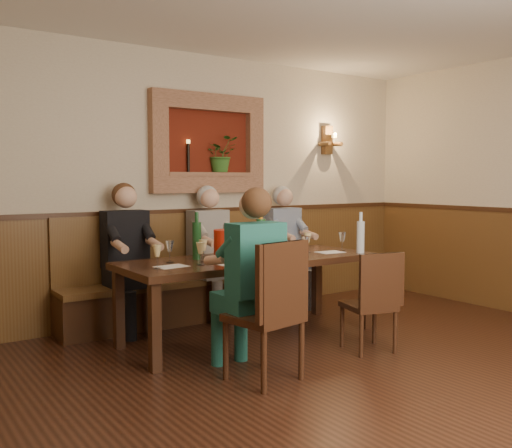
% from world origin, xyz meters
% --- Properties ---
extents(ground_plane, '(6.00, 6.00, 0.00)m').
position_xyz_m(ground_plane, '(0.00, 0.00, 0.00)').
color(ground_plane, black).
rests_on(ground_plane, ground).
extents(room_shell, '(6.04, 6.04, 2.82)m').
position_xyz_m(room_shell, '(0.00, 0.00, 1.89)').
color(room_shell, '#C1AE92').
rests_on(room_shell, ground).
extents(wainscoting, '(6.02, 6.02, 1.15)m').
position_xyz_m(wainscoting, '(0.00, -0.00, 0.59)').
color(wainscoting, '#593719').
rests_on(wainscoting, ground).
extents(wall_niche, '(1.36, 0.30, 1.06)m').
position_xyz_m(wall_niche, '(0.24, 2.94, 1.81)').
color(wall_niche, '#5A180C').
rests_on(wall_niche, ground).
extents(wall_sconce, '(0.25, 0.20, 0.35)m').
position_xyz_m(wall_sconce, '(1.90, 2.93, 1.94)').
color(wall_sconce, '#593719').
rests_on(wall_sconce, ground).
extents(dining_table, '(2.40, 0.90, 0.75)m').
position_xyz_m(dining_table, '(0.00, 1.85, 0.68)').
color(dining_table, black).
rests_on(dining_table, ground).
extents(bench, '(3.00, 0.45, 1.11)m').
position_xyz_m(bench, '(0.00, 2.79, 0.33)').
color(bench, '#381E0F').
rests_on(bench, ground).
extents(chair_near_left, '(0.53, 0.53, 1.03)m').
position_xyz_m(chair_near_left, '(-0.53, 0.86, 0.30)').
color(chair_near_left, black).
rests_on(chair_near_left, ground).
extents(chair_near_right, '(0.46, 0.46, 0.86)m').
position_xyz_m(chair_near_right, '(0.62, 0.95, 0.25)').
color(chair_near_right, black).
rests_on(chair_near_right, ground).
extents(person_bench_left, '(0.42, 0.52, 1.43)m').
position_xyz_m(person_bench_left, '(-0.83, 2.69, 0.59)').
color(person_bench_left, black).
rests_on(person_bench_left, ground).
extents(person_bench_mid, '(0.41, 0.50, 1.40)m').
position_xyz_m(person_bench_mid, '(0.09, 2.69, 0.58)').
color(person_bench_mid, '#595251').
rests_on(person_bench_mid, ground).
extents(person_bench_right, '(0.40, 0.50, 1.39)m').
position_xyz_m(person_bench_right, '(1.07, 2.69, 0.57)').
color(person_bench_right, navy).
rests_on(person_bench_right, ground).
extents(person_chair_front, '(0.41, 0.51, 1.41)m').
position_xyz_m(person_chair_front, '(-0.54, 1.07, 0.58)').
color(person_chair_front, '#174B52').
rests_on(person_chair_front, ground).
extents(spittoon_bucket, '(0.31, 0.31, 0.27)m').
position_xyz_m(spittoon_bucket, '(-0.25, 1.85, 0.88)').
color(spittoon_bucket, red).
rests_on(spittoon_bucket, dining_table).
extents(wine_bottle_green_a, '(0.10, 0.10, 0.45)m').
position_xyz_m(wine_bottle_green_a, '(0.04, 1.73, 0.94)').
color(wine_bottle_green_a, '#19471E').
rests_on(wine_bottle_green_a, dining_table).
extents(wine_bottle_green_b, '(0.10, 0.10, 0.42)m').
position_xyz_m(wine_bottle_green_b, '(-0.46, 2.03, 0.93)').
color(wine_bottle_green_b, '#19471E').
rests_on(wine_bottle_green_b, dining_table).
extents(water_bottle, '(0.10, 0.10, 0.40)m').
position_xyz_m(water_bottle, '(1.07, 1.51, 0.91)').
color(water_bottle, silver).
rests_on(water_bottle, dining_table).
extents(tasting_sheet_a, '(0.28, 0.21, 0.00)m').
position_xyz_m(tasting_sheet_a, '(-0.84, 1.76, 0.75)').
color(tasting_sheet_a, white).
rests_on(tasting_sheet_a, dining_table).
extents(tasting_sheet_b, '(0.29, 0.21, 0.00)m').
position_xyz_m(tasting_sheet_b, '(-0.09, 1.65, 0.75)').
color(tasting_sheet_b, white).
rests_on(tasting_sheet_b, dining_table).
extents(tasting_sheet_c, '(0.27, 0.20, 0.00)m').
position_xyz_m(tasting_sheet_c, '(0.86, 1.72, 0.75)').
color(tasting_sheet_c, white).
rests_on(tasting_sheet_c, dining_table).
extents(tasting_sheet_d, '(0.27, 0.20, 0.00)m').
position_xyz_m(tasting_sheet_d, '(-0.35, 1.57, 0.75)').
color(tasting_sheet_d, white).
rests_on(tasting_sheet_d, dining_table).
extents(wine_glass_0, '(0.08, 0.08, 0.19)m').
position_xyz_m(wine_glass_0, '(-0.97, 1.74, 0.85)').
color(wine_glass_0, '#FFE498').
rests_on(wine_glass_0, dining_table).
extents(wine_glass_1, '(0.08, 0.08, 0.19)m').
position_xyz_m(wine_glass_1, '(-0.75, 1.98, 0.85)').
color(wine_glass_1, white).
rests_on(wine_glass_1, dining_table).
extents(wine_glass_2, '(0.08, 0.08, 0.19)m').
position_xyz_m(wine_glass_2, '(-0.60, 1.70, 0.85)').
color(wine_glass_2, '#FFE498').
rests_on(wine_glass_2, dining_table).
extents(wine_glass_3, '(0.08, 0.08, 0.19)m').
position_xyz_m(wine_glass_3, '(-0.24, 2.00, 0.85)').
color(wine_glass_3, white).
rests_on(wine_glass_3, dining_table).
extents(wine_glass_4, '(0.08, 0.08, 0.19)m').
position_xyz_m(wine_glass_4, '(-0.03, 1.66, 0.85)').
color(wine_glass_4, '#FFE498').
rests_on(wine_glass_4, dining_table).
extents(wine_glass_5, '(0.08, 0.08, 0.19)m').
position_xyz_m(wine_glass_5, '(0.16, 1.92, 0.85)').
color(wine_glass_5, '#FFE498').
rests_on(wine_glass_5, dining_table).
extents(wine_glass_6, '(0.08, 0.08, 0.19)m').
position_xyz_m(wine_glass_6, '(0.45, 1.59, 0.85)').
color(wine_glass_6, white).
rests_on(wine_glass_6, dining_table).
extents(wine_glass_7, '(0.08, 0.08, 0.19)m').
position_xyz_m(wine_glass_7, '(0.68, 1.85, 0.85)').
color(wine_glass_7, '#FFE498').
rests_on(wine_glass_7, dining_table).
extents(wine_glass_8, '(0.08, 0.08, 0.19)m').
position_xyz_m(wine_glass_8, '(1.02, 1.72, 0.85)').
color(wine_glass_8, white).
rests_on(wine_glass_8, dining_table).
extents(wine_glass_9, '(0.08, 0.08, 0.19)m').
position_xyz_m(wine_glass_9, '(-0.20, 1.55, 0.85)').
color(wine_glass_9, '#FFE498').
rests_on(wine_glass_9, dining_table).
extents(wine_glass_10, '(0.08, 0.08, 0.19)m').
position_xyz_m(wine_glass_10, '(-0.48, 1.87, 0.85)').
color(wine_glass_10, '#FFE498').
rests_on(wine_glass_10, dining_table).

